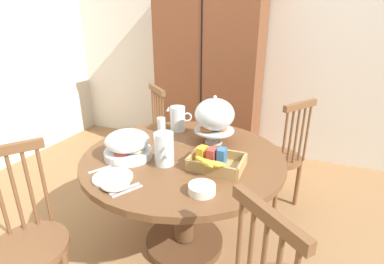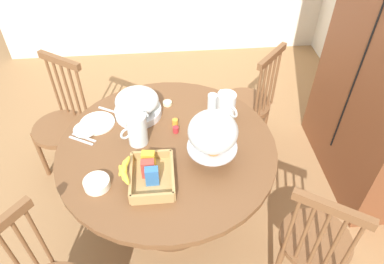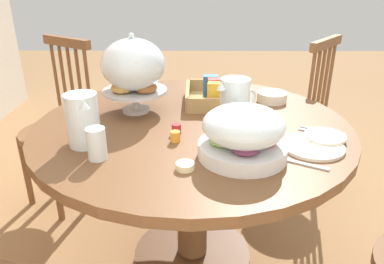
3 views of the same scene
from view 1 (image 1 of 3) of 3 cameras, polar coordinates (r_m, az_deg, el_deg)
name	(u,v)px [view 1 (image 1 of 3)]	position (r m, az deg, el deg)	size (l,w,h in m)	color
ground_plane	(195,243)	(2.34, 0.61, -20.73)	(10.00, 10.00, 0.00)	#997047
wall_back	(255,43)	(3.52, 12.16, 16.50)	(4.80, 0.06, 2.60)	silver
wooden_armoire	(210,74)	(3.34, 3.50, 11.22)	(1.18, 0.60, 1.96)	brown
dining_table	(184,180)	(2.01, -1.63, -9.28)	(1.30, 1.30, 0.74)	brown
windsor_chair_near_window	(279,158)	(2.61, 16.51, -4.89)	(0.46, 0.46, 0.97)	brown
windsor_chair_by_cabinet	(146,142)	(2.86, -8.97, -1.92)	(0.47, 0.47, 0.97)	brown
windsor_chair_facing_door	(28,245)	(1.87, -29.17, -18.57)	(0.46, 0.46, 0.97)	brown
pastry_stand_with_dome	(214,116)	(2.02, 4.37, 3.08)	(0.28, 0.28, 0.34)	silver
fruit_platter_covered	(128,145)	(1.88, -12.36, -2.45)	(0.30, 0.30, 0.18)	silver
orange_juice_pitcher	(164,150)	(1.76, -5.40, -3.52)	(0.13, 0.18, 0.20)	silver
milk_pitcher	(178,120)	(2.29, -2.77, 2.40)	(0.19, 0.12, 0.19)	silver
cereal_basket	(214,161)	(1.73, 4.34, -5.68)	(0.32, 0.30, 0.12)	tan
china_plate_large	(113,178)	(1.70, -15.08, -8.50)	(0.22, 0.22, 0.01)	white
china_plate_small	(116,184)	(1.61, -14.58, -9.66)	(0.15, 0.15, 0.01)	white
cereal_bowl	(202,189)	(1.51, 1.93, -10.95)	(0.14, 0.14, 0.04)	white
drinking_glass	(161,125)	(2.29, -5.97, 1.43)	(0.06, 0.06, 0.11)	silver
butter_dish	(133,142)	(2.10, -11.32, -2.00)	(0.06, 0.06, 0.02)	beige
jam_jar_strawberry	(171,145)	(2.00, -4.04, -2.55)	(0.04, 0.04, 0.04)	#B7282D
jam_jar_apricot	(162,144)	(2.03, -5.82, -2.24)	(0.04, 0.04, 0.04)	orange
table_knife	(125,189)	(1.59, -12.90, -10.65)	(0.17, 0.01, 0.01)	silver
dinner_fork	(127,191)	(1.56, -12.39, -11.12)	(0.17, 0.01, 0.01)	silver
soup_spoon	(102,169)	(1.81, -16.95, -6.78)	(0.17, 0.01, 0.01)	silver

